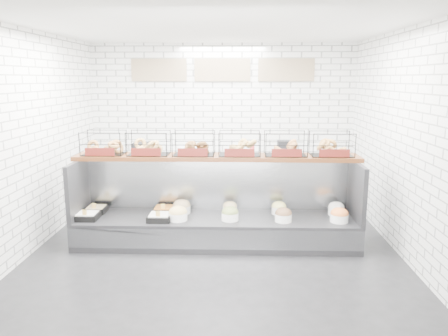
{
  "coord_description": "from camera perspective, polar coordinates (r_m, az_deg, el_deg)",
  "views": [
    {
      "loc": [
        0.31,
        -5.69,
        2.35
      ],
      "look_at": [
        0.11,
        0.45,
        1.08
      ],
      "focal_mm": 35.0,
      "sensor_mm": 36.0,
      "label": 1
    }
  ],
  "objects": [
    {
      "name": "bagel_shelf",
      "position": [
        6.29,
        -0.9,
        2.81
      ],
      "size": [
        4.1,
        0.5,
        0.4
      ],
      "color": "#42200E",
      "rests_on": "display_case"
    },
    {
      "name": "room_shell",
      "position": [
        6.3,
        -0.94,
        9.01
      ],
      "size": [
        5.02,
        5.51,
        3.01
      ],
      "color": "white",
      "rests_on": "ground"
    },
    {
      "name": "ground",
      "position": [
        6.16,
        -1.16,
        -10.76
      ],
      "size": [
        5.5,
        5.5,
        0.0
      ],
      "primitive_type": "plane",
      "color": "black",
      "rests_on": "ground"
    },
    {
      "name": "display_case",
      "position": [
        6.37,
        -0.94,
        -6.86
      ],
      "size": [
        4.0,
        0.9,
        1.2
      ],
      "color": "black",
      "rests_on": "ground"
    },
    {
      "name": "prep_counter",
      "position": [
        8.34,
        -0.35,
        -1.37
      ],
      "size": [
        4.0,
        0.6,
        1.2
      ],
      "color": "#93969B",
      "rests_on": "ground"
    }
  ]
}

